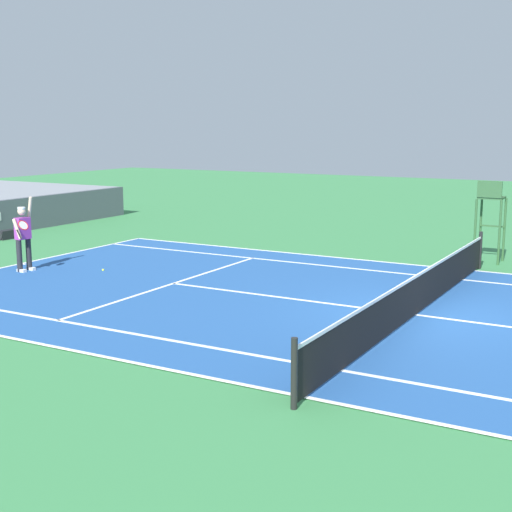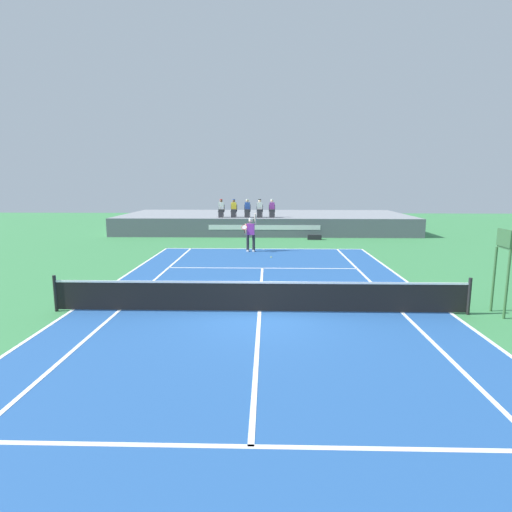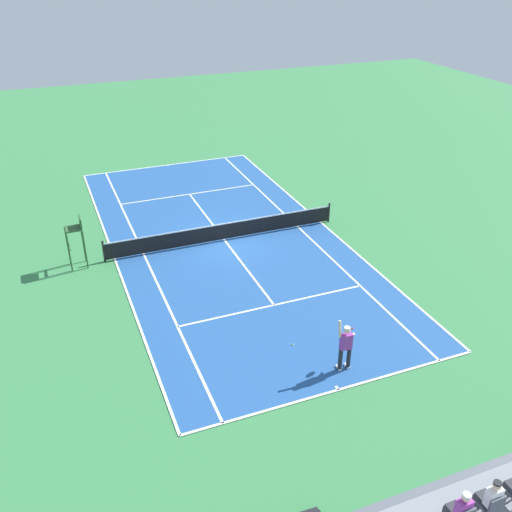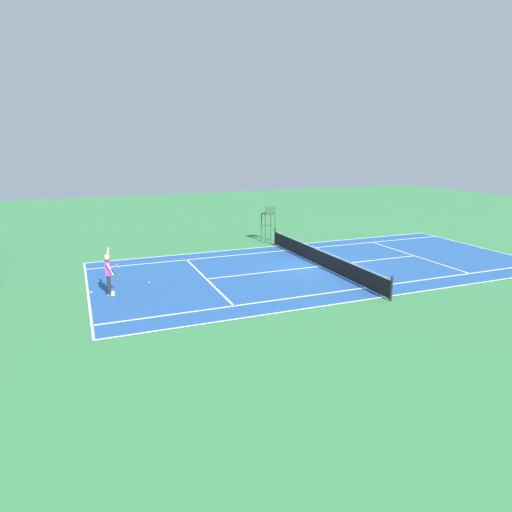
{
  "view_description": "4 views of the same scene",
  "coord_description": "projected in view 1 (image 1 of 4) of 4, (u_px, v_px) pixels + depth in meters",
  "views": [
    {
      "loc": [
        -14.87,
        -4.39,
        4.06
      ],
      "look_at": [
        -0.21,
        3.85,
        1.0
      ],
      "focal_mm": 50.97,
      "sensor_mm": 36.0,
      "label": 1
    },
    {
      "loc": [
        0.22,
        -11.94,
        3.73
      ],
      "look_at": [
        -0.21,
        3.85,
        1.0
      ],
      "focal_mm": 30.16,
      "sensor_mm": 36.0,
      "label": 2
    },
    {
      "loc": [
        7.96,
        24.4,
        13.17
      ],
      "look_at": [
        -0.21,
        3.85,
        1.0
      ],
      "focal_mm": 39.93,
      "sensor_mm": 36.0,
      "label": 3
    },
    {
      "loc": [
        -20.55,
        12.05,
        6.42
      ],
      "look_at": [
        -0.21,
        3.85,
        1.0
      ],
      "focal_mm": 31.55,
      "sensor_mm": 36.0,
      "label": 4
    }
  ],
  "objects": [
    {
      "name": "ground_plane",
      "position": [
        417.0,
        316.0,
        15.59
      ],
      "size": [
        80.0,
        80.0,
        0.0
      ],
      "primitive_type": "plane",
      "color": "#387F47"
    },
    {
      "name": "court",
      "position": [
        417.0,
        315.0,
        15.59
      ],
      "size": [
        11.08,
        23.88,
        0.03
      ],
      "color": "#235193",
      "rests_on": "ground"
    },
    {
      "name": "net",
      "position": [
        418.0,
        292.0,
        15.5
      ],
      "size": [
        11.98,
        0.1,
        1.07
      ],
      "color": "black",
      "rests_on": "ground"
    },
    {
      "name": "tennis_player",
      "position": [
        23.0,
        236.0,
        20.11
      ],
      "size": [
        0.79,
        0.62,
        2.08
      ],
      "color": "#232328",
      "rests_on": "ground"
    },
    {
      "name": "tennis_ball",
      "position": [
        103.0,
        270.0,
        20.33
      ],
      "size": [
        0.07,
        0.07,
        0.07
      ],
      "primitive_type": "sphere",
      "color": "#D1E533",
      "rests_on": "ground"
    },
    {
      "name": "umpire_chair",
      "position": [
        490.0,
        211.0,
        21.36
      ],
      "size": [
        0.77,
        0.77,
        2.44
      ],
      "color": "#2D562D",
      "rests_on": "ground"
    },
    {
      "name": "equipment_bag",
      "position": [
        9.0,
        234.0,
        26.1
      ],
      "size": [
        0.91,
        0.36,
        0.32
      ],
      "color": "black",
      "rests_on": "ground"
    }
  ]
}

